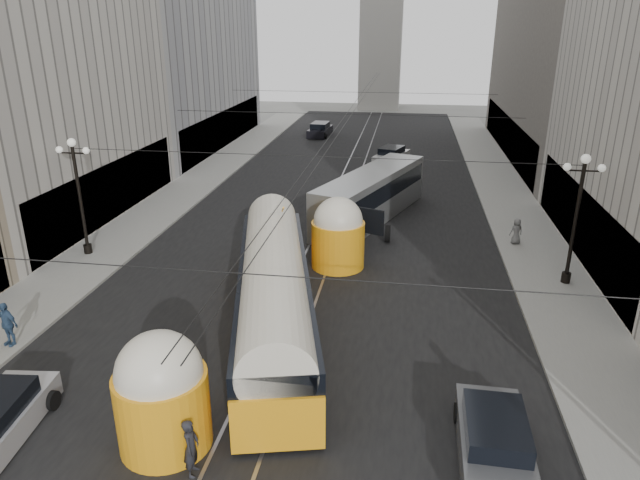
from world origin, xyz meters
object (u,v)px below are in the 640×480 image
(city_bus, at_px, (371,194))
(streetcar, at_px, (274,290))
(pedestrian_sidewalk_left, at_px, (7,324))
(pedestrian_crossing_a, at_px, (191,448))
(pedestrian_sidewalk_right, at_px, (516,231))
(sedan_grey, at_px, (494,441))

(city_bus, bearing_deg, streetcar, -100.82)
(city_bus, xyz_separation_m, pedestrian_sidewalk_left, (-12.99, -18.14, -0.65))
(city_bus, bearing_deg, pedestrian_crossing_a, -98.28)
(streetcar, distance_m, city_bus, 15.57)
(city_bus, distance_m, pedestrian_sidewalk_left, 22.33)
(city_bus, height_order, pedestrian_sidewalk_right, city_bus)
(streetcar, bearing_deg, city_bus, 79.18)
(sedan_grey, distance_m, pedestrian_sidewalk_right, 18.41)
(city_bus, distance_m, sedan_grey, 22.32)
(pedestrian_sidewalk_right, height_order, pedestrian_sidewalk_left, pedestrian_sidewalk_left)
(city_bus, xyz_separation_m, pedestrian_sidewalk_right, (8.60, -3.64, -0.81))
(pedestrian_sidewalk_left, bearing_deg, streetcar, 28.27)
(sedan_grey, xyz_separation_m, pedestrian_sidewalk_left, (-18.07, 3.57, 0.38))
(streetcar, distance_m, pedestrian_sidewalk_right, 16.42)
(streetcar, relative_size, pedestrian_sidewalk_left, 9.40)
(pedestrian_sidewalk_left, bearing_deg, sedan_grey, 1.31)
(pedestrian_sidewalk_left, bearing_deg, pedestrian_crossing_a, -16.93)
(pedestrian_sidewalk_right, xyz_separation_m, pedestrian_sidewalk_left, (-21.59, -14.50, 0.16))
(city_bus, distance_m, pedestrian_sidewalk_right, 9.37)
(pedestrian_crossing_a, xyz_separation_m, pedestrian_sidewalk_right, (12.02, 19.90, -0.00))
(sedan_grey, bearing_deg, streetcar, 141.27)
(sedan_grey, relative_size, pedestrian_sidewalk_left, 2.64)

